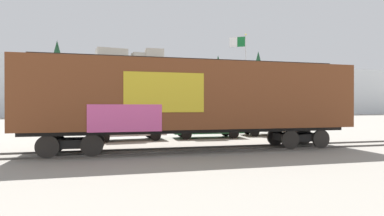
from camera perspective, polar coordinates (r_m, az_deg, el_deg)
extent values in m
plane|color=gray|center=(14.63, 2.12, -7.84)|extent=(260.00, 260.00, 0.00)
cube|color=#4C4742|center=(13.80, 1.31, -8.17)|extent=(59.91, 3.54, 0.08)
cube|color=#4C4742|center=(15.18, -0.11, -7.39)|extent=(59.91, 3.54, 0.08)
cube|color=brown|center=(14.36, 0.56, 2.31)|extent=(15.26, 3.76, 2.99)
cube|color=#2D2823|center=(14.51, 0.56, 8.71)|extent=(14.36, 1.22, 0.24)
cube|color=gold|center=(12.60, -5.09, 2.93)|extent=(3.32, 0.22, 1.65)
cube|color=#CC4C8C|center=(12.45, -12.33, -1.87)|extent=(2.92, 0.20, 1.10)
cube|color=black|center=(14.39, 0.56, -4.06)|extent=(14.88, 2.44, 0.20)
cube|color=black|center=(14.12, -21.41, -6.07)|extent=(2.17, 1.42, 0.36)
cylinder|color=black|center=(13.56, -25.41, -6.55)|extent=(0.93, 0.17, 0.92)
cylinder|color=black|center=(14.96, -24.29, -5.91)|extent=(0.93, 0.17, 0.92)
cylinder|color=black|center=(13.32, -18.18, -6.66)|extent=(0.93, 0.17, 0.92)
cylinder|color=black|center=(14.75, -17.74, -5.99)|extent=(0.93, 0.17, 0.92)
cube|color=black|center=(16.62, 19.07, -5.11)|extent=(2.17, 1.42, 0.36)
cylinder|color=black|center=(15.57, 17.87, -5.66)|extent=(0.93, 0.17, 0.92)
cylinder|color=black|center=(16.80, 15.28, -5.22)|extent=(0.93, 0.17, 0.92)
cylinder|color=black|center=(16.52, 22.92, -5.33)|extent=(0.93, 0.17, 0.92)
cylinder|color=black|center=(17.69, 20.12, -4.95)|extent=(0.93, 0.17, 0.92)
cylinder|color=silver|center=(28.86, 9.98, 4.78)|extent=(0.12, 0.12, 8.67)
sphere|color=#D8CC66|center=(29.54, 9.99, 13.35)|extent=(0.18, 0.18, 0.18)
cube|color=#14662D|center=(29.49, 8.45, 12.10)|extent=(1.22, 0.82, 0.92)
cube|color=white|center=(29.54, 7.74, 12.08)|extent=(0.62, 0.43, 0.92)
cube|color=silver|center=(78.84, -13.57, 3.15)|extent=(149.46, 28.46, 12.03)
cube|color=#9E9384|center=(71.02, -14.79, 9.44)|extent=(7.00, 5.34, 2.69)
cube|color=#9E9384|center=(72.06, -7.07, 9.50)|extent=(4.20, 4.19, 3.16)
cube|color=#9E9384|center=(71.66, -8.67, 9.13)|extent=(6.55, 3.99, 2.12)
cone|color=#193D23|center=(79.37, 4.89, 8.65)|extent=(1.59, 1.59, 3.18)
cone|color=#193D23|center=(84.14, 12.27, 8.72)|extent=(2.39, 2.39, 4.77)
cone|color=#193D23|center=(69.03, -23.87, 10.04)|extent=(1.77, 1.77, 3.54)
cube|color=#B7BABF|center=(19.18, -11.77, -3.87)|extent=(4.47, 1.99, 0.72)
cube|color=#2D333D|center=(19.11, -12.57, -1.77)|extent=(2.26, 1.73, 0.69)
cylinder|color=black|center=(20.30, -7.88, -4.66)|extent=(0.65, 0.24, 0.64)
cylinder|color=black|center=(18.61, -6.83, -5.11)|extent=(0.65, 0.24, 0.64)
cylinder|color=black|center=(19.93, -16.38, -4.76)|extent=(0.65, 0.24, 0.64)
cylinder|color=black|center=(18.21, -16.11, -5.24)|extent=(0.65, 0.24, 0.64)
cube|color=#1E5933|center=(20.23, 2.84, -3.61)|extent=(4.70, 2.09, 0.75)
cube|color=#2D333D|center=(20.13, 2.15, -1.52)|extent=(2.15, 1.70, 0.72)
cylinder|color=black|center=(21.48, 6.30, -4.39)|extent=(0.66, 0.27, 0.64)
cylinder|color=black|center=(19.95, 7.79, -4.75)|extent=(0.66, 0.27, 0.64)
cylinder|color=black|center=(20.71, -1.92, -4.56)|extent=(0.66, 0.27, 0.64)
cylinder|color=black|center=(19.12, -1.04, -4.96)|extent=(0.66, 0.27, 0.64)
cube|color=#9E8966|center=(22.79, 14.58, -3.25)|extent=(4.76, 2.60, 0.69)
cube|color=#2D333D|center=(22.65, 13.84, -1.62)|extent=(2.49, 2.01, 0.62)
cylinder|color=black|center=(24.20, 17.23, -3.87)|extent=(0.67, 0.33, 0.64)
cylinder|color=black|center=(22.64, 19.00, -4.16)|extent=(0.67, 0.33, 0.64)
cylinder|color=black|center=(23.13, 10.25, -4.05)|extent=(0.67, 0.33, 0.64)
cylinder|color=black|center=(21.49, 11.59, -4.39)|extent=(0.67, 0.33, 0.64)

